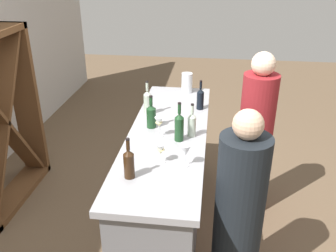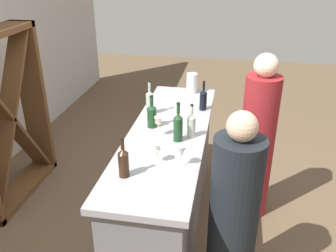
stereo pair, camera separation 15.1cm
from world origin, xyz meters
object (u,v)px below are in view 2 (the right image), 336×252
Objects in this scene: wine_bottle_second_right_olive_green at (152,115)px; water_pitcher at (192,83)px; wine_bottle_rightmost_clear_pale at (150,101)px; person_left_guest at (233,218)px; wine_bottle_leftmost_amber_brown at (123,162)px; person_center_guest at (257,144)px; wine_bottle_second_left_olive_green at (178,126)px; wine_rack at (7,119)px; wine_glass_near_right at (158,123)px; wine_glass_near_left at (181,151)px; wine_bottle_far_right_near_black at (203,99)px; wine_glass_near_center at (157,150)px; wine_bottle_center_clear_pale at (191,125)px.

wine_bottle_second_right_olive_green is 0.93m from water_pitcher.
person_left_guest is at bearing -140.79° from wine_bottle_rightmost_clear_pale.
wine_bottle_leftmost_amber_brown is 0.78m from wine_bottle_second_right_olive_green.
person_center_guest reaches higher than wine_bottle_leftmost_amber_brown.
wine_bottle_second_left_olive_green is 1.13× the size of wine_bottle_second_right_olive_green.
wine_bottle_rightmost_clear_pale is at bearing 16.74° from wine_bottle_second_right_olive_green.
person_center_guest is at bearing -89.73° from wine_bottle_rightmost_clear_pale.
wine_rack is at bearing 58.20° from wine_bottle_leftmost_amber_brown.
person_center_guest is (0.14, -2.42, -0.11)m from wine_rack.
wine_bottle_rightmost_clear_pale reaches higher than wine_bottle_second_right_olive_green.
wine_bottle_leftmost_amber_brown is 0.63m from wine_glass_near_right.
person_center_guest reaches higher than wine_glass_near_left.
wine_bottle_leftmost_amber_brown is 0.41m from wine_glass_near_left.
wine_bottle_second_right_olive_green is 1.01× the size of wine_bottle_far_right_near_black.
wine_bottle_far_right_near_black is 1.29m from person_left_guest.
wine_glass_near_center is at bearing -39.60° from wine_bottle_leftmost_amber_brown.
wine_bottle_leftmost_amber_brown reaches higher than wine_bottle_center_clear_pale.
wine_bottle_second_left_olive_green is 1.15× the size of wine_bottle_center_clear_pale.
wine_rack reaches higher than wine_bottle_second_left_olive_green.
wine_bottle_far_right_near_black is at bearing -11.49° from wine_bottle_second_left_olive_green.
wine_rack reaches higher than wine_bottle_rightmost_clear_pale.
wine_bottle_leftmost_amber_brown is 1.03× the size of wine_bottle_center_clear_pale.
person_left_guest is (-1.18, -0.34, -0.40)m from wine_bottle_far_right_near_black.
wine_glass_near_center is at bearing 164.77° from wine_bottle_second_left_olive_green.
wine_bottle_center_clear_pale is (0.09, -0.09, -0.02)m from wine_bottle_second_left_olive_green.
wine_bottle_rightmost_clear_pale is at bearing 26.39° from wine_glass_near_left.
wine_bottle_leftmost_amber_brown reaches higher than water_pitcher.
wine_bottle_center_clear_pale is at bearing -79.55° from person_left_guest.
wine_bottle_second_right_olive_green reaches higher than wine_glass_near_center.
wine_rack is 1.88m from wine_bottle_center_clear_pale.
wine_bottle_leftmost_amber_brown reaches higher than wine_glass_near_center.
wine_bottle_rightmost_clear_pale is at bearing 153.50° from water_pitcher.
water_pitcher is (0.63, -0.31, -0.02)m from wine_bottle_rightmost_clear_pale.
person_left_guest is (-0.16, -0.57, -0.39)m from wine_glass_near_center.
wine_bottle_rightmost_clear_pale is 0.22× the size of person_left_guest.
wine_bottle_rightmost_clear_pale is at bearing 111.06° from wine_bottle_far_right_near_black.
water_pitcher reaches higher than wine_glass_near_right.
water_pitcher is at bearing -94.49° from person_left_guest.
wine_glass_near_right is at bearing -100.57° from wine_rack.
wine_bottle_second_left_olive_green is 0.59m from wine_bottle_rightmost_clear_pale.
wine_bottle_second_right_olive_green is 0.19× the size of person_left_guest.
wine_rack reaches higher than wine_bottle_leftmost_amber_brown.
person_center_guest is (0.86, -0.58, -0.34)m from wine_glass_near_left.
wine_bottle_second_right_olive_green reaches higher than wine_glass_near_right.
wine_glass_near_right is at bearing 172.40° from water_pitcher.
wine_rack reaches higher than wine_glass_near_left.
wine_glass_near_right is at bearing 6.68° from person_center_guest.
water_pitcher is (1.47, -0.07, 0.01)m from wine_glass_near_center.
wine_bottle_leftmost_amber_brown reaches higher than wine_bottle_second_right_olive_green.
wine_glass_near_right is (-0.61, 0.31, 0.01)m from wine_bottle_far_right_near_black.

